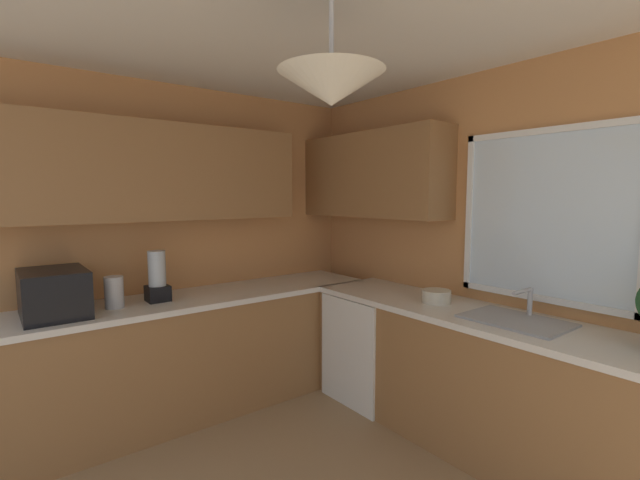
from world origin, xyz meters
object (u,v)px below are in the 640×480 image
at_px(sink_assembly, 516,320).
at_px(blender_appliance, 157,279).
at_px(microwave, 54,293).
at_px(kettle, 114,292).
at_px(dishwasher, 374,346).
at_px(bowl, 436,296).

distance_m(sink_assembly, blender_appliance, 2.38).
bearing_deg(microwave, blender_appliance, 90.00).
xyz_separation_m(microwave, kettle, (0.02, 0.34, -0.04)).
bearing_deg(dishwasher, blender_appliance, -113.80).
bearing_deg(bowl, sink_assembly, 0.67).
relative_size(microwave, blender_appliance, 1.33).
bearing_deg(blender_appliance, sink_assembly, 40.17).
xyz_separation_m(sink_assembly, bowl, (-0.58, -0.01, 0.03)).
distance_m(dishwasher, sink_assembly, 1.25).
xyz_separation_m(dishwasher, microwave, (-0.66, -2.13, 0.61)).
xyz_separation_m(dishwasher, sink_assembly, (1.16, 0.04, 0.48)).
xyz_separation_m(microwave, bowl, (1.24, 2.16, -0.10)).
relative_size(sink_assembly, bowl, 2.88).
bearing_deg(sink_assembly, kettle, -134.57).
height_order(dishwasher, sink_assembly, sink_assembly).
distance_m(kettle, blender_appliance, 0.30).
xyz_separation_m(microwave, sink_assembly, (1.82, 2.16, -0.13)).
bearing_deg(blender_appliance, kettle, -86.06).
bearing_deg(dishwasher, sink_assembly, 1.82).
bearing_deg(kettle, sink_assembly, 45.43).
bearing_deg(microwave, bowl, 60.14).
bearing_deg(bowl, dishwasher, -177.03).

